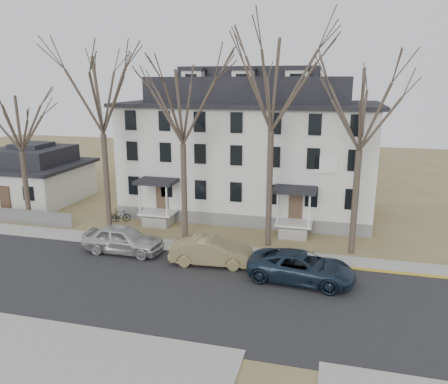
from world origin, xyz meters
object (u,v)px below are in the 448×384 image
(tree_bungalow, at_px, (18,120))
(tree_mid_right, at_px, (363,104))
(boarding_house, at_px, (249,148))
(tree_mid_left, at_px, (182,102))
(tree_far_left, at_px, (100,90))
(bicycle_right, at_px, (120,216))
(small_house, at_px, (35,177))
(bicycle_left, at_px, (113,216))
(car_tan, at_px, (212,252))
(car_navy, at_px, (301,268))
(tree_center, at_px, (272,78))
(car_silver, at_px, (123,240))

(tree_bungalow, bearing_deg, tree_mid_right, 0.00)
(boarding_house, height_order, tree_bungalow, boarding_house)
(boarding_house, height_order, tree_mid_left, tree_mid_left)
(tree_far_left, xyz_separation_m, bicycle_right, (-0.20, 2.00, -9.83))
(small_house, xyz_separation_m, tree_mid_left, (17.00, -6.20, 7.35))
(small_house, bearing_deg, bicycle_left, -21.96)
(boarding_house, distance_m, bicycle_right, 12.09)
(tree_far_left, height_order, bicycle_left, tree_far_left)
(boarding_house, distance_m, tree_far_left, 13.12)
(tree_mid_left, xyz_separation_m, tree_bungalow, (-13.00, 0.00, -1.48))
(tree_far_left, height_order, tree_mid_left, tree_far_left)
(boarding_house, height_order, car_tan, boarding_house)
(tree_mid_left, height_order, tree_mid_right, same)
(bicycle_right, bearing_deg, tree_bungalow, 82.81)
(tree_far_left, height_order, tree_mid_right, tree_far_left)
(tree_mid_left, relative_size, car_navy, 2.15)
(tree_center, height_order, car_navy, tree_center)
(boarding_house, relative_size, car_navy, 3.51)
(car_silver, height_order, bicycle_left, car_silver)
(tree_far_left, relative_size, car_silver, 2.59)
(car_tan, distance_m, car_navy, 5.58)
(tree_far_left, relative_size, tree_mid_right, 1.08)
(car_silver, bearing_deg, car_tan, -92.61)
(tree_mid_right, bearing_deg, tree_mid_left, 180.00)
(small_house, height_order, tree_mid_left, tree_mid_left)
(tree_mid_left, distance_m, tree_center, 6.18)
(tree_mid_right, relative_size, car_tan, 2.51)
(tree_far_left, distance_m, tree_bungalow, 7.34)
(tree_bungalow, bearing_deg, car_tan, -14.20)
(tree_center, height_order, tree_mid_right, tree_center)
(tree_bungalow, relative_size, bicycle_left, 6.64)
(car_tan, xyz_separation_m, bicycle_right, (-9.36, 6.09, -0.32))
(tree_center, relative_size, car_navy, 2.48)
(car_silver, relative_size, car_navy, 0.90)
(car_silver, relative_size, bicycle_left, 3.27)
(tree_mid_right, relative_size, bicycle_left, 7.85)
(boarding_house, relative_size, tree_far_left, 1.52)
(tree_center, xyz_separation_m, car_navy, (2.66, -5.05, -10.26))
(tree_far_left, distance_m, tree_mid_left, 6.05)
(car_silver, bearing_deg, bicycle_left, 34.61)
(tree_center, height_order, car_tan, tree_center)
(boarding_house, xyz_separation_m, tree_mid_left, (-3.00, -8.15, 4.22))
(tree_mid_right, xyz_separation_m, bicycle_right, (-17.70, 2.00, -9.09))
(tree_mid_left, relative_size, car_tan, 2.51)
(tree_bungalow, bearing_deg, boarding_house, 27.01)
(boarding_house, bearing_deg, tree_far_left, -137.82)
(tree_bungalow, relative_size, bicycle_right, 6.32)
(small_house, bearing_deg, tree_mid_left, -20.03)
(car_silver, relative_size, car_tan, 1.05)
(car_silver, xyz_separation_m, bicycle_left, (-3.90, 5.82, -0.48))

